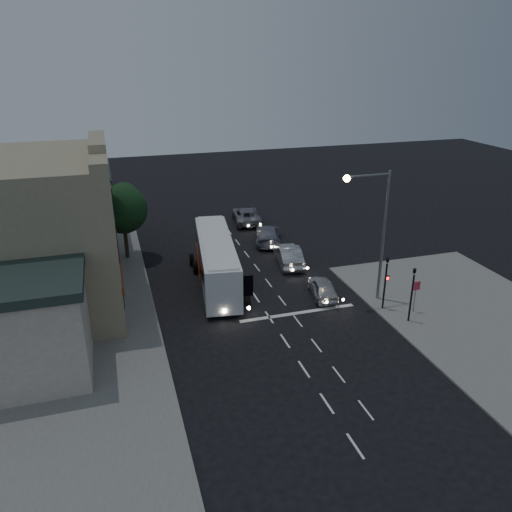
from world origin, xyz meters
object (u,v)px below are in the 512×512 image
object	(u,v)px
traffic_signal_main	(386,277)
traffic_signal_side	(412,288)
tour_bus	(216,260)
streetlight	(376,223)
car_sedan_a	(288,255)
car_sedan_c	(246,215)
car_sedan_b	(268,234)
street_tree	(122,207)
car_suv	(323,288)
regulatory_sign	(416,292)

from	to	relation	value
traffic_signal_main	traffic_signal_side	bearing A→B (deg)	-70.51
tour_bus	streetlight	size ratio (longest dim) A/B	1.30
tour_bus	car_sedan_a	size ratio (longest dim) A/B	2.38
car_sedan_c	traffic_signal_main	xyz separation A→B (m)	(3.65, -20.49, 1.66)
car_sedan_a	streetlight	bearing A→B (deg)	121.24
traffic_signal_main	car_sedan_b	bearing A→B (deg)	103.05
car_sedan_c	street_tree	size ratio (longest dim) A/B	0.89
car_suv	car_sedan_c	world-z (taller)	car_sedan_c
tour_bus	regulatory_sign	xyz separation A→B (m)	(11.40, -8.32, -0.31)
traffic_signal_main	street_tree	world-z (taller)	street_tree
streetlight	traffic_signal_side	bearing A→B (deg)	-74.30
car_sedan_a	car_sedan_b	size ratio (longest dim) A/B	0.93
regulatory_sign	car_suv	bearing A→B (deg)	139.72
car_sedan_a	car_sedan_c	size ratio (longest dim) A/B	0.89
regulatory_sign	street_tree	size ratio (longest dim) A/B	0.35
street_tree	traffic_signal_main	bearing A→B (deg)	-42.03
car_sedan_c	regulatory_sign	xyz separation A→B (m)	(5.35, -21.50, 0.83)
car_sedan_a	street_tree	xyz separation A→B (m)	(-12.46, 5.09, 3.69)
car_suv	traffic_signal_main	size ratio (longest dim) A/B	0.96
regulatory_sign	streetlight	bearing A→B (deg)	128.75
streetlight	regulatory_sign	bearing A→B (deg)	-51.25
car_suv	street_tree	size ratio (longest dim) A/B	0.64
streetlight	street_tree	size ratio (longest dim) A/B	1.45
tour_bus	regulatory_sign	world-z (taller)	tour_bus
tour_bus	traffic_signal_main	world-z (taller)	traffic_signal_main
street_tree	traffic_signal_side	bearing A→B (deg)	-44.50
tour_bus	streetlight	world-z (taller)	streetlight
car_sedan_c	street_tree	xyz separation A→B (m)	(-12.15, -6.24, 3.73)
car_suv	car_sedan_b	size ratio (longest dim) A/B	0.75
traffic_signal_main	traffic_signal_side	distance (m)	2.10
car_sedan_b	traffic_signal_side	world-z (taller)	traffic_signal_side
car_suv	car_sedan_a	world-z (taller)	car_sedan_a
traffic_signal_side	car_suv	bearing A→B (deg)	126.97
car_sedan_b	streetlight	bearing A→B (deg)	121.07
car_sedan_b	street_tree	size ratio (longest dim) A/B	0.85
traffic_signal_main	traffic_signal_side	xyz separation A→B (m)	(0.70, -1.98, 0.00)
car_suv	street_tree	bearing A→B (deg)	-30.76
car_sedan_c	traffic_signal_main	world-z (taller)	traffic_signal_main
traffic_signal_side	car_sedan_a	bearing A→B (deg)	109.96
traffic_signal_side	regulatory_sign	xyz separation A→B (m)	(1.00, 0.96, -0.82)
streetlight	traffic_signal_main	bearing A→B (deg)	-79.80
car_suv	car_sedan_a	xyz separation A→B (m)	(-0.28, 6.14, 0.14)
regulatory_sign	street_tree	distance (m)	23.40
car_suv	traffic_signal_side	world-z (taller)	traffic_signal_side
car_sedan_a	traffic_signal_side	world-z (taller)	traffic_signal_side
tour_bus	car_sedan_b	xyz separation A→B (m)	(6.35, 7.15, -1.13)
car_sedan_c	regulatory_sign	world-z (taller)	regulatory_sign
traffic_signal_main	regulatory_sign	size ratio (longest dim) A/B	1.86
traffic_signal_main	traffic_signal_side	world-z (taller)	same
traffic_signal_side	street_tree	distance (m)	23.24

